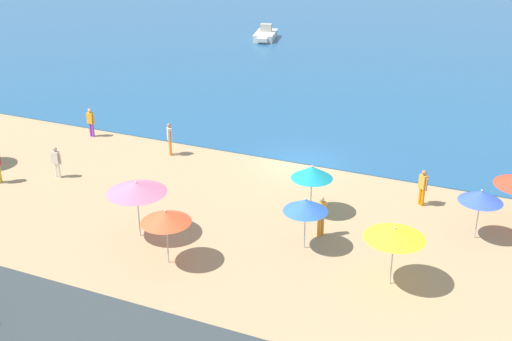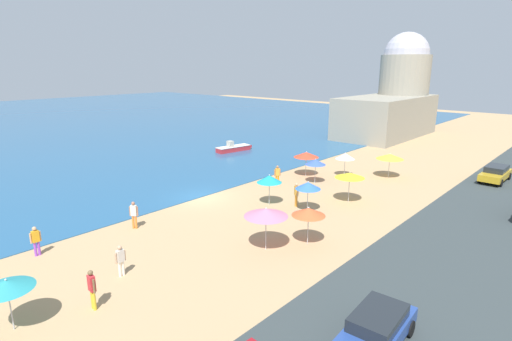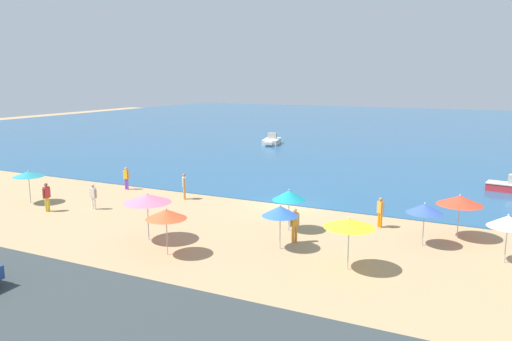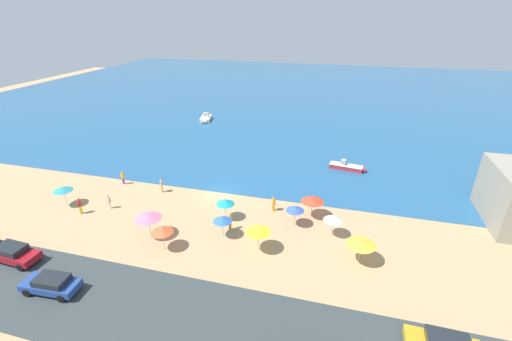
{
  "view_description": "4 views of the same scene",
  "coord_description": "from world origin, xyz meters",
  "px_view_note": "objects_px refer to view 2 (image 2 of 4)",
  "views": [
    {
      "loc": [
        10.2,
        -29.34,
        13.39
      ],
      "look_at": [
        -0.74,
        -4.06,
        1.14
      ],
      "focal_mm": 45.0,
      "sensor_mm": 36.0,
      "label": 1
    },
    {
      "loc": [
        -19.27,
        -23.26,
        10.09
      ],
      "look_at": [
        5.19,
        -1.14,
        1.39
      ],
      "focal_mm": 28.0,
      "sensor_mm": 36.0,
      "label": 2
    },
    {
      "loc": [
        12.35,
        -29.55,
        8.33
      ],
      "look_at": [
        -2.84,
        1.41,
        1.84
      ],
      "focal_mm": 35.0,
      "sensor_mm": 36.0,
      "label": 3
    },
    {
      "loc": [
        13.04,
        -33.12,
        19.5
      ],
      "look_at": [
        3.48,
        2.63,
        2.13
      ],
      "focal_mm": 24.0,
      "sensor_mm": 36.0,
      "label": 4
    }
  ],
  "objects_px": {
    "beach_umbrella_0": "(306,155)",
    "beach_umbrella_6": "(345,156)",
    "beach_umbrella_8": "(6,285)",
    "parked_car_1": "(376,329)",
    "bather_3": "(36,239)",
    "beach_umbrella_5": "(308,186)",
    "harbor_fortress": "(396,98)",
    "beach_umbrella_2": "(269,179)",
    "beach_umbrella_4": "(390,156)",
    "bather_1": "(134,213)",
    "skiff_nearshore": "(233,148)",
    "bather_5": "(92,287)",
    "bather_2": "(121,259)",
    "bather_4": "(296,193)",
    "beach_umbrella_1": "(350,175)",
    "parked_car_0": "(496,173)",
    "bather_0": "(277,174)",
    "beach_umbrella_3": "(266,213)",
    "beach_umbrella_9": "(316,162)",
    "beach_umbrella_7": "(309,212)"
  },
  "relations": [
    {
      "from": "bather_0",
      "to": "beach_umbrella_4",
      "type": "bearing_deg",
      "value": -35.06
    },
    {
      "from": "beach_umbrella_8",
      "to": "skiff_nearshore",
      "type": "bearing_deg",
      "value": 30.67
    },
    {
      "from": "beach_umbrella_2",
      "to": "skiff_nearshore",
      "type": "relative_size",
      "value": 0.48
    },
    {
      "from": "beach_umbrella_0",
      "to": "beach_umbrella_9",
      "type": "distance_m",
      "value": 2.5
    },
    {
      "from": "beach_umbrella_2",
      "to": "beach_umbrella_4",
      "type": "bearing_deg",
      "value": -14.38
    },
    {
      "from": "bather_0",
      "to": "parked_car_1",
      "type": "bearing_deg",
      "value": -130.97
    },
    {
      "from": "beach_umbrella_0",
      "to": "beach_umbrella_6",
      "type": "height_order",
      "value": "beach_umbrella_0"
    },
    {
      "from": "beach_umbrella_2",
      "to": "beach_umbrella_4",
      "type": "xyz_separation_m",
      "value": [
        13.16,
        -3.38,
        0.0
      ]
    },
    {
      "from": "beach_umbrella_3",
      "to": "bather_0",
      "type": "relative_size",
      "value": 1.45
    },
    {
      "from": "beach_umbrella_7",
      "to": "harbor_fortress",
      "type": "bearing_deg",
      "value": 17.47
    },
    {
      "from": "beach_umbrella_1",
      "to": "parked_car_0",
      "type": "distance_m",
      "value": 15.4
    },
    {
      "from": "beach_umbrella_1",
      "to": "bather_2",
      "type": "xyz_separation_m",
      "value": [
        -17.38,
        2.73,
        -1.2
      ]
    },
    {
      "from": "beach_umbrella_2",
      "to": "bather_5",
      "type": "bearing_deg",
      "value": -168.7
    },
    {
      "from": "bather_4",
      "to": "parked_car_0",
      "type": "distance_m",
      "value": 19.52
    },
    {
      "from": "beach_umbrella_4",
      "to": "beach_umbrella_8",
      "type": "bearing_deg",
      "value": 177.44
    },
    {
      "from": "beach_umbrella_8",
      "to": "bather_0",
      "type": "height_order",
      "value": "beach_umbrella_8"
    },
    {
      "from": "beach_umbrella_1",
      "to": "harbor_fortress",
      "type": "relative_size",
      "value": 0.13
    },
    {
      "from": "beach_umbrella_5",
      "to": "harbor_fortress",
      "type": "relative_size",
      "value": 0.13
    },
    {
      "from": "bather_1",
      "to": "bather_3",
      "type": "bearing_deg",
      "value": 173.79
    },
    {
      "from": "beach_umbrella_9",
      "to": "bather_5",
      "type": "bearing_deg",
      "value": -170.62
    },
    {
      "from": "bather_0",
      "to": "beach_umbrella_0",
      "type": "bearing_deg",
      "value": -1.89
    },
    {
      "from": "bather_3",
      "to": "beach_umbrella_1",
      "type": "bearing_deg",
      "value": -22.88
    },
    {
      "from": "beach_umbrella_5",
      "to": "bather_3",
      "type": "bearing_deg",
      "value": 155.84
    },
    {
      "from": "beach_umbrella_2",
      "to": "bather_0",
      "type": "bearing_deg",
      "value": 32.49
    },
    {
      "from": "bather_5",
      "to": "parked_car_0",
      "type": "height_order",
      "value": "bather_5"
    },
    {
      "from": "beach_umbrella_1",
      "to": "bather_1",
      "type": "xyz_separation_m",
      "value": [
        -13.7,
        7.54,
        -1.1
      ]
    },
    {
      "from": "beach_umbrella_8",
      "to": "parked_car_1",
      "type": "bearing_deg",
      "value": -52.18
    },
    {
      "from": "skiff_nearshore",
      "to": "bather_0",
      "type": "bearing_deg",
      "value": -119.66
    },
    {
      "from": "bather_4",
      "to": "parked_car_1",
      "type": "bearing_deg",
      "value": -132.59
    },
    {
      "from": "bather_4",
      "to": "bather_5",
      "type": "xyz_separation_m",
      "value": [
        -16.16,
        -1.29,
        0.02
      ]
    },
    {
      "from": "beach_umbrella_9",
      "to": "harbor_fortress",
      "type": "distance_m",
      "value": 30.95
    },
    {
      "from": "beach_umbrella_4",
      "to": "harbor_fortress",
      "type": "height_order",
      "value": "harbor_fortress"
    },
    {
      "from": "bather_4",
      "to": "skiff_nearshore",
      "type": "distance_m",
      "value": 20.28
    },
    {
      "from": "parked_car_0",
      "to": "skiff_nearshore",
      "type": "xyz_separation_m",
      "value": [
        -6.53,
        26.6,
        -0.39
      ]
    },
    {
      "from": "beach_umbrella_2",
      "to": "bather_2",
      "type": "relative_size",
      "value": 1.43
    },
    {
      "from": "beach_umbrella_0",
      "to": "bather_3",
      "type": "distance_m",
      "value": 23.35
    },
    {
      "from": "beach_umbrella_1",
      "to": "bather_5",
      "type": "distance_m",
      "value": 19.69
    },
    {
      "from": "beach_umbrella_0",
      "to": "beach_umbrella_5",
      "type": "xyz_separation_m",
      "value": [
        -7.71,
        -5.59,
        -0.13
      ]
    },
    {
      "from": "bather_2",
      "to": "beach_umbrella_5",
      "type": "bearing_deg",
      "value": -6.57
    },
    {
      "from": "bather_1",
      "to": "bather_3",
      "type": "xyz_separation_m",
      "value": [
        -5.62,
        0.61,
        -0.07
      ]
    },
    {
      "from": "beach_umbrella_3",
      "to": "parked_car_1",
      "type": "xyz_separation_m",
      "value": [
        -3.47,
        -8.29,
        -1.43
      ]
    },
    {
      "from": "beach_umbrella_1",
      "to": "beach_umbrella_2",
      "type": "height_order",
      "value": "beach_umbrella_1"
    },
    {
      "from": "bather_0",
      "to": "bather_3",
      "type": "relative_size",
      "value": 1.02
    },
    {
      "from": "beach_umbrella_1",
      "to": "beach_umbrella_3",
      "type": "relative_size",
      "value": 0.94
    },
    {
      "from": "beach_umbrella_4",
      "to": "beach_umbrella_5",
      "type": "xyz_separation_m",
      "value": [
        -12.42,
        0.44,
        -0.08
      ]
    },
    {
      "from": "bather_0",
      "to": "bather_4",
      "type": "xyz_separation_m",
      "value": [
        -3.35,
        -4.52,
        0.04
      ]
    },
    {
      "from": "beach_umbrella_1",
      "to": "beach_umbrella_2",
      "type": "bearing_deg",
      "value": 137.6
    },
    {
      "from": "beach_umbrella_6",
      "to": "beach_umbrella_9",
      "type": "bearing_deg",
      "value": 167.78
    },
    {
      "from": "bather_1",
      "to": "skiff_nearshore",
      "type": "relative_size",
      "value": 0.37
    },
    {
      "from": "beach_umbrella_9",
      "to": "bather_4",
      "type": "distance_m",
      "value": 6.48
    }
  ]
}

